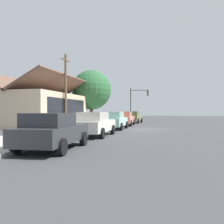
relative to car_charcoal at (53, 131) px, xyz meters
name	(u,v)px	position (x,y,z in m)	size (l,w,h in m)	color
ground_plane	(144,130)	(12.04, -2.65, -0.82)	(120.00, 120.00, 0.00)	#424244
sidewalk_curb	(84,128)	(12.04, 2.95, -0.74)	(60.00, 4.20, 0.16)	#B2AFA8
car_charcoal	(53,131)	(0.00, 0.00, 0.00)	(4.55, 2.27, 1.59)	#2D3035
car_ivory	(94,124)	(5.78, -0.05, 0.00)	(4.71, 2.05, 1.59)	silver
car_seafoam	(114,120)	(11.79, 0.03, 0.00)	(4.50, 2.11, 1.59)	#9ED1BC
car_coral	(125,118)	(17.49, 0.08, 0.00)	(4.93, 2.11, 1.59)	#EA8C75
car_olive	(133,117)	(23.49, 0.00, 0.00)	(4.44, 2.21, 1.59)	olive
storefront_building	(39,109)	(14.91, 9.33, 1.11)	(12.15, 7.39, 5.57)	#CCB293
shade_tree	(91,90)	(22.92, 5.80, 3.76)	(5.53, 5.53, 7.36)	brown
traffic_light_main	(138,99)	(27.37, -0.11, 2.68)	(0.37, 2.79, 5.20)	#383833
utility_pole_wooden	(66,89)	(13.68, 5.55, 3.11)	(1.80, 0.24, 7.50)	brown
fire_hydrant_red	(107,122)	(15.46, 1.55, -0.32)	(0.22, 0.22, 0.71)	red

